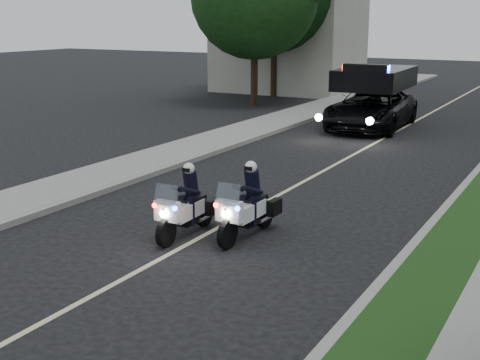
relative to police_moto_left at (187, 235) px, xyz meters
The scene contains 12 objects.
ground 0.32m from the police_moto_left, ahead, with size 120.00×120.00×0.00m, color black.
curb_left 10.69m from the police_moto_left, 110.68° to the left, with size 0.20×60.00×0.15m, color gray.
sidewalk_left 11.13m from the police_moto_left, 115.99° to the left, with size 2.00×60.00×0.16m, color gray.
building_far 27.97m from the police_moto_left, 110.41° to the left, with size 8.00×6.00×7.00m, color #A8A396.
lane_marking 10.01m from the police_moto_left, 88.15° to the left, with size 0.12×50.00×0.01m, color #BFB78C.
police_moto_left is the anchor object (origin of this frame).
police_moto_right 1.28m from the police_moto_left, 24.66° to the left, with size 0.66×1.90×1.61m, color white, non-canonical shape.
police_suv 15.01m from the police_moto_left, 93.23° to the left, with size 2.73×5.90×2.87m, color black.
bicycle 21.70m from the police_moto_left, 95.93° to the left, with size 0.65×1.87×0.98m, color black.
cyclist 21.70m from the police_moto_left, 95.93° to the left, with size 0.64×0.43×1.78m, color black.
tree_left_near 20.67m from the police_moto_left, 113.78° to the left, with size 6.45×6.45×10.75m, color #184216, non-canonical shape.
tree_left_far 24.77m from the police_moto_left, 111.83° to the left, with size 6.82×6.82×11.37m, color black, non-canonical shape.
Camera 1 is at (6.98, -10.90, 4.51)m, focal length 48.81 mm.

